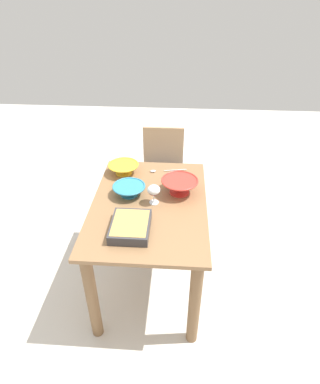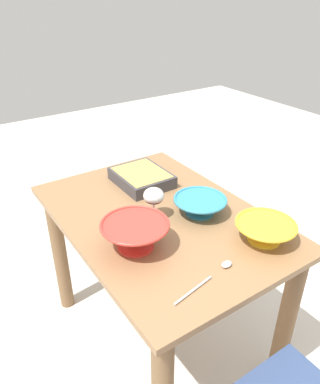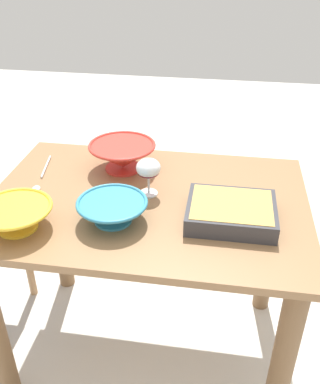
{
  "view_description": "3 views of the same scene",
  "coord_description": "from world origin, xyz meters",
  "views": [
    {
      "loc": [
        -1.78,
        -0.2,
        2.08
      ],
      "look_at": [
        0.05,
        -0.07,
        0.83
      ],
      "focal_mm": 30.3,
      "sensor_mm": 36.0,
      "label": 1
    },
    {
      "loc": [
        1.13,
        -0.76,
        1.65
      ],
      "look_at": [
        -0.03,
        0.02,
        0.86
      ],
      "focal_mm": 34.9,
      "sensor_mm": 36.0,
      "label": 2
    },
    {
      "loc": [
        -0.25,
        1.27,
        1.59
      ],
      "look_at": [
        -0.05,
        0.01,
        0.81
      ],
      "focal_mm": 40.54,
      "sensor_mm": 36.0,
      "label": 3
    }
  ],
  "objects": [
    {
      "name": "casserole_dish",
      "position": [
        -0.29,
        0.08,
        0.8
      ],
      "size": [
        0.29,
        0.23,
        0.06
      ],
      "color": "#38383D",
      "rests_on": "dining_table"
    },
    {
      "name": "chair",
      "position": [
        0.92,
        -0.03,
        0.48
      ],
      "size": [
        0.45,
        0.41,
        0.87
      ],
      "color": "#334772",
      "rests_on": "ground_plane"
    },
    {
      "name": "mixing_bowl",
      "position": [
        0.09,
        0.15,
        0.81
      ],
      "size": [
        0.23,
        0.23,
        0.08
      ],
      "color": "teal",
      "rests_on": "dining_table"
    },
    {
      "name": "dining_table",
      "position": [
        0.0,
        0.0,
        0.6
      ],
      "size": [
        1.13,
        0.78,
        0.77
      ],
      "color": "olive",
      "rests_on": "ground_plane"
    },
    {
      "name": "serving_bowl",
      "position": [
        0.13,
        -0.2,
        0.83
      ],
      "size": [
        0.26,
        0.26,
        0.11
      ],
      "color": "red",
      "rests_on": "dining_table"
    },
    {
      "name": "small_bowl",
      "position": [
        0.38,
        0.23,
        0.82
      ],
      "size": [
        0.24,
        0.24,
        0.08
      ],
      "color": "yellow",
      "rests_on": "dining_table"
    },
    {
      "name": "ground_plane",
      "position": [
        0.0,
        0.0,
        0.0
      ],
      "size": [
        8.0,
        8.0,
        0.0
      ],
      "primitive_type": "plane",
      "color": "beige"
    },
    {
      "name": "wine_glass",
      "position": [
        -0.0,
        -0.03,
        0.87
      ],
      "size": [
        0.09,
        0.09,
        0.14
      ],
      "color": "white",
      "rests_on": "dining_table"
    },
    {
      "name": "serving_spoon",
      "position": [
        0.42,
        -0.06,
        0.78
      ],
      "size": [
        0.07,
        0.29,
        0.01
      ],
      "color": "silver",
      "rests_on": "dining_table"
    }
  ]
}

